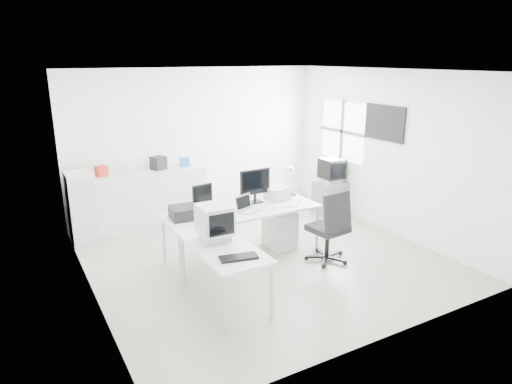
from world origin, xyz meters
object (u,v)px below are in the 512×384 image
side_desk (224,274)px  drawer_pedestal (280,229)px  tv_cabinet (330,197)px  office_chair (328,225)px  main_desk (243,233)px  filing_cabinet (82,208)px  lcd_monitor_large (255,186)px  crt_monitor (215,222)px  inkjet_printer (188,212)px  laser_printer (277,193)px  lcd_monitor_small (203,198)px  laptop (249,204)px  crt_tv (332,171)px  sideboard (150,198)px

side_desk → drawer_pedestal: size_ratio=2.33×
tv_cabinet → office_chair: bearing=-129.5°
main_desk → filing_cabinet: (-2.04, 1.79, 0.23)m
drawer_pedestal → lcd_monitor_large: size_ratio=1.09×
drawer_pedestal → crt_monitor: crt_monitor is taller
side_desk → inkjet_printer: bearing=90.0°
laser_printer → lcd_monitor_large: bearing=168.5°
lcd_monitor_small → tv_cabinet: lcd_monitor_small is taller
lcd_monitor_small → inkjet_printer: bearing=-162.5°
laser_printer → crt_monitor: 1.93m
lcd_monitor_large → crt_monitor: lcd_monitor_large is taller
laptop → filing_cabinet: (-2.09, 1.89, -0.26)m
side_desk → crt_tv: size_ratio=2.80×
crt_tv → filing_cabinet: size_ratio=0.42×
side_desk → lcd_monitor_large: 1.92m
laptop → crt_tv: bearing=4.3°
lcd_monitor_small → laptop: bearing=-39.3°
laser_printer → filing_cabinet: 3.21m
office_chair → sideboard: office_chair is taller
laser_printer → lcd_monitor_small: bearing=171.5°
lcd_monitor_large → crt_monitor: 1.63m
side_desk → crt_monitor: 0.66m
side_desk → sideboard: (0.01, 3.16, 0.14)m
lcd_monitor_small → crt_monitor: crt_monitor is taller
lcd_monitor_small → sideboard: 1.88m
filing_cabinet → crt_tv: bearing=-10.4°
laptop → crt_tv: crt_tv is taller
main_desk → tv_cabinet: 2.64m
drawer_pedestal → lcd_monitor_large: (-0.35, 0.20, 0.72)m
drawer_pedestal → filing_cabinet: (-2.74, 1.74, 0.30)m
office_chair → filing_cabinet: 4.00m
drawer_pedestal → laser_printer: 0.58m
lcd_monitor_large → filing_cabinet: lcd_monitor_large is taller
crt_monitor → tv_cabinet: 3.83m
drawer_pedestal → filing_cabinet: filing_cabinet is taller
lcd_monitor_small → sideboard: size_ratio=0.20×
drawer_pedestal → laser_printer: size_ratio=1.70×
lcd_monitor_large → laptop: lcd_monitor_large is taller
side_desk → laptop: laptop is taller
laptop → sideboard: size_ratio=0.17×
inkjet_printer → tv_cabinet: bearing=20.0°
lcd_monitor_small → crt_tv: bearing=4.3°
lcd_monitor_large → crt_monitor: (-1.20, -1.10, -0.04)m
filing_cabinet → drawer_pedestal: bearing=-32.3°
lcd_monitor_small → side_desk: bearing=-111.6°
filing_cabinet → laptop: bearing=-42.0°
office_chair → filing_cabinet: bearing=132.7°
sideboard → laptop: bearing=-67.7°
crt_monitor → tv_cabinet: crt_monitor is taller
drawer_pedestal → laptop: bearing=-167.0°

